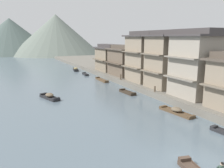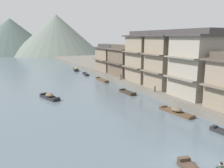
% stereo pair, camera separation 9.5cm
% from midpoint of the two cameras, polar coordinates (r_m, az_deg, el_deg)
% --- Properties ---
extents(ground_plane, '(400.00, 400.00, 0.00)m').
position_cam_midpoint_polar(ground_plane, '(17.68, 18.88, -18.10)').
color(ground_plane, slate).
extents(riverbank_right, '(18.00, 110.00, 0.89)m').
position_cam_midpoint_polar(riverbank_right, '(50.11, 9.21, 2.01)').
color(riverbank_right, '#6B665B').
rests_on(riverbank_right, ground).
extents(boat_moored_nearest, '(1.62, 4.70, 0.73)m').
position_cam_midpoint_polar(boat_moored_nearest, '(27.52, 15.73, -6.51)').
color(boat_moored_nearest, brown).
rests_on(boat_moored_nearest, ground).
extents(boat_moored_second, '(1.25, 3.54, 0.39)m').
position_cam_midpoint_polar(boat_moored_second, '(53.88, -6.49, 2.41)').
color(boat_moored_second, '#232326').
rests_on(boat_moored_second, ground).
extents(boat_moored_third, '(1.25, 3.55, 0.45)m').
position_cam_midpoint_polar(boat_moored_third, '(35.82, 3.94, -2.11)').
color(boat_moored_third, '#33281E').
rests_on(boat_moored_third, ground).
extents(boat_moored_far, '(2.32, 4.15, 0.83)m').
position_cam_midpoint_polar(boat_moored_far, '(33.84, -15.12, -3.03)').
color(boat_moored_far, '#232326').
rests_on(boat_moored_far, ground).
extents(boat_midriver_drifting, '(0.95, 4.95, 0.46)m').
position_cam_midpoint_polar(boat_midriver_drifting, '(46.18, -2.42, 0.98)').
color(boat_midriver_drifting, brown).
rests_on(boat_midriver_drifting, ground).
extents(boat_midriver_upstream, '(1.93, 4.35, 0.85)m').
position_cam_midpoint_polar(boat_midriver_upstream, '(61.20, -8.85, 3.60)').
color(boat_midriver_upstream, '#232326').
rests_on(boat_midriver_upstream, ground).
extents(house_waterfront_second, '(5.45, 6.29, 8.74)m').
position_cam_midpoint_polar(house_waterfront_second, '(31.53, 19.84, 4.70)').
color(house_waterfront_second, gray).
rests_on(house_waterfront_second, riverbank_right).
extents(house_waterfront_tall, '(6.79, 5.73, 8.74)m').
position_cam_midpoint_polar(house_waterfront_tall, '(36.59, 13.76, 5.90)').
color(house_waterfront_tall, gray).
rests_on(house_waterfront_tall, riverbank_right).
extents(house_waterfront_narrow, '(6.68, 6.43, 8.74)m').
position_cam_midpoint_polar(house_waterfront_narrow, '(41.39, 8.49, 6.70)').
color(house_waterfront_narrow, gray).
rests_on(house_waterfront_narrow, riverbank_right).
extents(house_waterfront_far, '(5.85, 7.85, 6.14)m').
position_cam_midpoint_polar(house_waterfront_far, '(47.41, 3.25, 5.81)').
color(house_waterfront_far, brown).
rests_on(house_waterfront_far, riverbank_right).
extents(house_waterfront_end, '(5.42, 7.42, 6.14)m').
position_cam_midpoint_polar(house_waterfront_end, '(54.11, -0.78, 6.53)').
color(house_waterfront_end, '#7F705B').
rests_on(house_waterfront_end, riverbank_right).
extents(mooring_post_dock_mid, '(0.20, 0.20, 0.81)m').
position_cam_midpoint_polar(mooring_post_dock_mid, '(33.58, 10.67, -1.20)').
color(mooring_post_dock_mid, '#473828').
rests_on(mooring_post_dock_mid, riverbank_right).
extents(mooring_post_dock_far, '(0.20, 0.20, 0.98)m').
position_cam_midpoint_polar(mooring_post_dock_far, '(42.52, 2.29, 1.75)').
color(mooring_post_dock_far, '#473828').
rests_on(mooring_post_dock_far, riverbank_right).
extents(hill_far_west, '(46.42, 46.42, 18.40)m').
position_cam_midpoint_polar(hill_far_west, '(134.10, -23.73, 10.79)').
color(hill_far_west, '#4C5B56').
rests_on(hill_far_west, ground).
extents(hill_far_centre, '(45.76, 45.76, 19.85)m').
position_cam_midpoint_polar(hill_far_centre, '(122.07, -13.50, 11.80)').
color(hill_far_centre, slate).
rests_on(hill_far_centre, ground).
extents(hill_far_east, '(47.27, 47.27, 13.79)m').
position_cam_midpoint_polar(hill_far_east, '(146.05, -22.44, 9.96)').
color(hill_far_east, '#5B6B5B').
rests_on(hill_far_east, ground).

